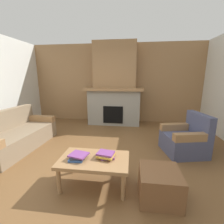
# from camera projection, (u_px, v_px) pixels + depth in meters

# --- Properties ---
(ground) EXTENTS (9.00, 9.00, 0.00)m
(ground) POSITION_uv_depth(u_px,v_px,m) (99.00, 162.00, 2.93)
(ground) COLOR brown
(wall_back_wood_panel) EXTENTS (6.00, 0.12, 2.70)m
(wall_back_wood_panel) POSITION_uv_depth(u_px,v_px,m) (116.00, 83.00, 5.53)
(wall_back_wood_panel) COLOR #997047
(wall_back_wood_panel) RESTS_ON ground
(fireplace) EXTENTS (1.90, 0.82, 2.70)m
(fireplace) POSITION_uv_depth(u_px,v_px,m) (114.00, 90.00, 5.21)
(fireplace) COLOR gray
(fireplace) RESTS_ON ground
(couch) EXTENTS (0.92, 1.84, 0.85)m
(couch) POSITION_uv_depth(u_px,v_px,m) (16.00, 136.00, 3.48)
(couch) COLOR #847056
(couch) RESTS_ON ground
(armchair) EXTENTS (0.90, 0.90, 0.85)m
(armchair) POSITION_uv_depth(u_px,v_px,m) (186.00, 140.00, 3.25)
(armchair) COLOR #474C6B
(armchair) RESTS_ON ground
(coffee_table) EXTENTS (1.00, 0.60, 0.43)m
(coffee_table) POSITION_uv_depth(u_px,v_px,m) (94.00, 162.00, 2.25)
(coffee_table) COLOR #997047
(coffee_table) RESTS_ON ground
(ottoman) EXTENTS (0.52, 0.52, 0.40)m
(ottoman) POSITION_uv_depth(u_px,v_px,m) (159.00, 184.00, 2.03)
(ottoman) COLOR brown
(ottoman) RESTS_ON ground
(book_stack_near_edge) EXTENTS (0.29, 0.26, 0.07)m
(book_stack_near_edge) POSITION_uv_depth(u_px,v_px,m) (78.00, 156.00, 2.22)
(book_stack_near_edge) COLOR #335699
(book_stack_near_edge) RESTS_ON coffee_table
(book_stack_center) EXTENTS (0.27, 0.28, 0.08)m
(book_stack_center) POSITION_uv_depth(u_px,v_px,m) (106.00, 155.00, 2.26)
(book_stack_center) COLOR #7A3D84
(book_stack_center) RESTS_ON coffee_table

